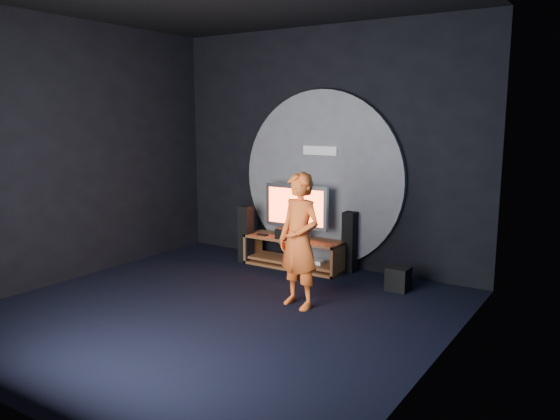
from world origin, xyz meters
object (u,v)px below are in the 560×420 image
object	(u,v)px
tower_speaker_left	(246,234)
subwoofer	(398,279)
tv	(296,209)
media_console	(294,255)
tower_speaker_right	(350,242)
player	(299,241)

from	to	relation	value
tower_speaker_left	subwoofer	world-z (taller)	tower_speaker_left
subwoofer	tv	bearing A→B (deg)	172.04
media_console	tower_speaker_left	world-z (taller)	tower_speaker_left
media_console	tower_speaker_left	xyz separation A→B (m)	(-0.79, -0.13, 0.24)
tower_speaker_right	player	distance (m)	1.70
tv	tower_speaker_left	distance (m)	0.92
player	subwoofer	bearing A→B (deg)	71.15
tower_speaker_right	tv	bearing A→B (deg)	-165.86
tower_speaker_left	player	world-z (taller)	player
media_console	tv	bearing A→B (deg)	95.62
tv	subwoofer	bearing A→B (deg)	-7.96
tv	subwoofer	xyz separation A→B (m)	(1.69, -0.24, -0.72)
tower_speaker_left	player	size ratio (longest dim) A/B	0.55
media_console	subwoofer	distance (m)	1.69
tv	tower_speaker_left	xyz separation A→B (m)	(-0.78, -0.19, -0.44)
subwoofer	player	world-z (taller)	player
tower_speaker_left	player	bearing A→B (deg)	-36.44
media_console	tv	size ratio (longest dim) A/B	1.48
tower_speaker_left	tower_speaker_right	bearing A→B (deg)	14.07
tower_speaker_right	subwoofer	size ratio (longest dim) A/B	2.87
media_console	tower_speaker_left	distance (m)	0.83
tv	media_console	bearing A→B (deg)	-84.38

